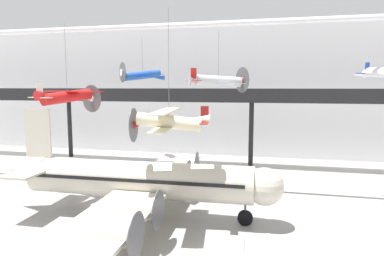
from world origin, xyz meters
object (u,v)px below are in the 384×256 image
suspended_plane_cream_biplane (169,121)px  suspended_plane_red_highwing (67,96)px  stanchion_barrier (244,248)px  suspended_plane_blue_trainer (143,75)px  airliner_silver_main (138,180)px  suspended_plane_silver_racer (218,81)px

suspended_plane_cream_biplane → suspended_plane_red_highwing: 13.20m
suspended_plane_red_highwing → stanchion_barrier: (18.64, -7.80, -10.50)m
suspended_plane_blue_trainer → suspended_plane_cream_biplane: bearing=75.2°
suspended_plane_cream_biplane → stanchion_barrier: size_ratio=9.94×
suspended_plane_red_highwing → stanchion_barrier: 22.77m
suspended_plane_blue_trainer → suspended_plane_red_highwing: (-3.75, -11.55, -2.44)m
airliner_silver_main → suspended_plane_cream_biplane: size_ratio=2.76×
suspended_plane_cream_biplane → stanchion_barrier: bearing=147.7°
airliner_silver_main → suspended_plane_silver_racer: 15.74m
airliner_silver_main → suspended_plane_red_highwing: 11.82m
suspended_plane_red_highwing → suspended_plane_cream_biplane: bearing=-90.9°
suspended_plane_blue_trainer → suspended_plane_red_highwing: size_ratio=0.69×
stanchion_barrier → airliner_silver_main: bearing=154.7°
suspended_plane_cream_biplane → stanchion_barrier: 11.23m
airliner_silver_main → suspended_plane_cream_biplane: (3.48, -1.66, 5.54)m
suspended_plane_cream_biplane → suspended_plane_red_highwing: size_ratio=1.18×
airliner_silver_main → suspended_plane_silver_racer: (5.54, 11.68, 8.98)m
airliner_silver_main → suspended_plane_blue_trainer: bearing=107.4°
suspended_plane_silver_racer → stanchion_barrier: bearing=-110.6°
suspended_plane_red_highwing → stanchion_barrier: suspended_plane_red_highwing is taller
suspended_plane_blue_trainer → stanchion_barrier: 27.63m
stanchion_barrier → suspended_plane_blue_trainer: bearing=127.6°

